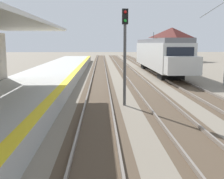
% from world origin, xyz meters
% --- Properties ---
extents(station_platform, '(5.00, 80.00, 0.91)m').
position_xyz_m(station_platform, '(-2.50, 16.00, 0.45)').
color(station_platform, '#A8A8A3').
rests_on(station_platform, ground).
extents(track_pair_nearest_platform, '(2.34, 120.00, 0.16)m').
position_xyz_m(track_pair_nearest_platform, '(1.90, 20.00, 0.05)').
color(track_pair_nearest_platform, '#4C3D2D').
rests_on(track_pair_nearest_platform, ground).
extents(track_pair_middle, '(2.34, 120.00, 0.16)m').
position_xyz_m(track_pair_middle, '(5.30, 20.00, 0.05)').
color(track_pair_middle, '#4C3D2D').
rests_on(track_pair_middle, ground).
extents(track_pair_far_side, '(2.34, 120.00, 0.16)m').
position_xyz_m(track_pair_far_side, '(8.70, 20.00, 0.05)').
color(track_pair_far_side, '#4C3D2D').
rests_on(track_pair_far_side, ground).
extents(approaching_train, '(2.93, 19.60, 4.76)m').
position_xyz_m(approaching_train, '(8.70, 32.10, 2.18)').
color(approaching_train, silver).
rests_on(approaching_train, ground).
extents(rail_signal_post, '(0.32, 0.34, 5.20)m').
position_xyz_m(rail_signal_post, '(3.36, 15.07, 3.19)').
color(rail_signal_post, '#4C4C4C').
rests_on(rail_signal_post, ground).
extents(distant_trackside_house, '(6.60, 5.28, 6.40)m').
position_xyz_m(distant_trackside_house, '(15.85, 55.76, 3.34)').
color(distant_trackside_house, '#7F705B').
rests_on(distant_trackside_house, ground).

